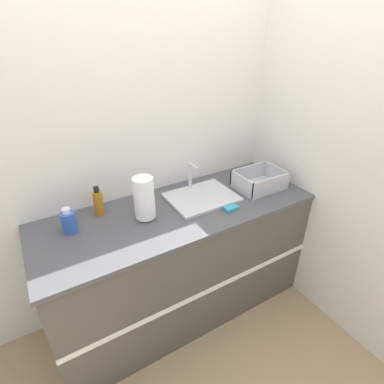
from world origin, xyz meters
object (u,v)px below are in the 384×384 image
Objects in this scene: sink at (201,196)px; bottle_amber at (98,202)px; paper_towel_roll at (144,198)px; bottle_blue at (69,222)px; dish_rack at (259,182)px.

sink is 0.69m from bottle_amber.
paper_towel_roll is 0.31m from bottle_amber.
bottle_amber is at bearing 166.14° from sink.
bottle_amber is (-0.67, 0.17, 0.07)m from sink.
bottle_blue is 0.81× the size of bottle_amber.
bottle_blue is at bearing -153.73° from bottle_amber.
paper_towel_roll is 0.45m from bottle_blue.
bottle_amber reaches higher than dish_rack.
paper_towel_roll is 0.81× the size of dish_rack.
paper_towel_roll is at bearing -176.23° from sink.
sink reaches higher than bottle_blue.
bottle_blue is (-1.33, 0.15, 0.02)m from dish_rack.
dish_rack is 2.18× the size of bottle_blue.
bottle_amber is (0.20, 0.10, 0.02)m from bottle_blue.
dish_rack is 1.34m from bottle_blue.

